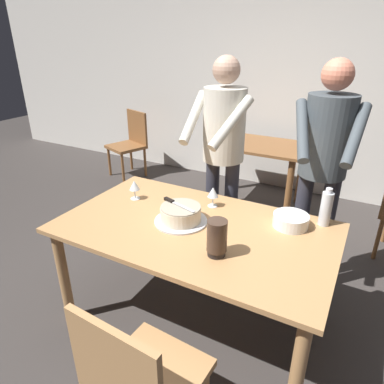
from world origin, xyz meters
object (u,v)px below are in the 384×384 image
at_px(hurricane_lamp, 217,238).
at_px(person_cutting_cake, 223,144).
at_px(background_table, 260,158).
at_px(wine_glass_near, 134,186).
at_px(chair_near_side, 140,380).
at_px(plate_stack, 291,221).
at_px(wine_glass_far, 213,193).
at_px(person_standing_beside, 324,158).
at_px(cake_knife, 173,202).
at_px(cake_on_platter, 181,215).
at_px(main_dining_table, 195,239).
at_px(background_chair_0, 130,141).
at_px(water_bottle, 326,208).

bearing_deg(hurricane_lamp, person_cutting_cake, 112.39).
bearing_deg(background_table, wine_glass_near, -100.96).
height_order(person_cutting_cake, chair_near_side, person_cutting_cake).
relative_size(plate_stack, wine_glass_far, 1.53).
bearing_deg(person_standing_beside, chair_near_side, -104.15).
relative_size(cake_knife, hurricane_lamp, 1.26).
distance_m(cake_on_platter, plate_stack, 0.69).
distance_m(main_dining_table, background_chair_0, 2.94).
xyz_separation_m(water_bottle, background_chair_0, (-2.82, 1.63, -0.37)).
xyz_separation_m(main_dining_table, cake_on_platter, (-0.11, 0.01, 0.15)).
bearing_deg(wine_glass_far, main_dining_table, -85.80).
relative_size(wine_glass_far, chair_near_side, 0.16).
distance_m(person_cutting_cake, background_chair_0, 2.45).
height_order(background_table, background_chair_0, background_chair_0).
bearing_deg(water_bottle, hurricane_lamp, -126.22).
bearing_deg(cake_on_platter, wine_glass_near, 163.60).
bearing_deg(hurricane_lamp, wine_glass_near, 156.27).
bearing_deg(person_standing_beside, background_chair_0, 154.43).
xyz_separation_m(cake_knife, hurricane_lamp, (0.42, -0.24, -0.01)).
bearing_deg(person_cutting_cake, wine_glass_near, -127.58).
bearing_deg(cake_on_platter, plate_stack, 23.82).
xyz_separation_m(main_dining_table, background_chair_0, (-2.11, 2.04, -0.16)).
xyz_separation_m(plate_stack, background_table, (-0.74, 1.69, -0.21)).
bearing_deg(plate_stack, cake_knife, -159.80).
xyz_separation_m(plate_stack, person_standing_beside, (0.08, 0.46, 0.29)).
height_order(hurricane_lamp, chair_near_side, hurricane_lamp).
distance_m(plate_stack, wine_glass_far, 0.55).
bearing_deg(cake_on_platter, background_chair_0, 134.61).
xyz_separation_m(water_bottle, person_cutting_cake, (-0.84, 0.30, 0.21)).
height_order(wine_glass_far, person_standing_beside, person_standing_beside).
bearing_deg(cake_knife, person_cutting_cake, 86.67).
distance_m(cake_knife, wine_glass_far, 0.32).
bearing_deg(cake_knife, hurricane_lamp, -30.03).
bearing_deg(plate_stack, background_table, 113.65).
bearing_deg(main_dining_table, hurricane_lamp, -41.42).
height_order(main_dining_table, cake_knife, cake_knife).
distance_m(cake_on_platter, wine_glass_near, 0.49).
bearing_deg(background_chair_0, wine_glass_far, -39.70).
distance_m(main_dining_table, chair_near_side, 0.91).
relative_size(person_standing_beside, chair_near_side, 1.91).
height_order(main_dining_table, person_standing_beside, person_standing_beside).
xyz_separation_m(hurricane_lamp, person_cutting_cake, (-0.38, 0.93, 0.22)).
relative_size(person_cutting_cake, background_table, 1.72).
distance_m(cake_on_platter, person_cutting_cake, 0.76).
bearing_deg(cake_knife, background_table, 91.23).
height_order(cake_on_platter, wine_glass_far, wine_glass_far).
relative_size(water_bottle, person_standing_beside, 0.15).
bearing_deg(cake_on_platter, main_dining_table, -2.77).
bearing_deg(wine_glass_far, chair_near_side, -79.47).
bearing_deg(background_chair_0, person_cutting_cake, -33.92).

